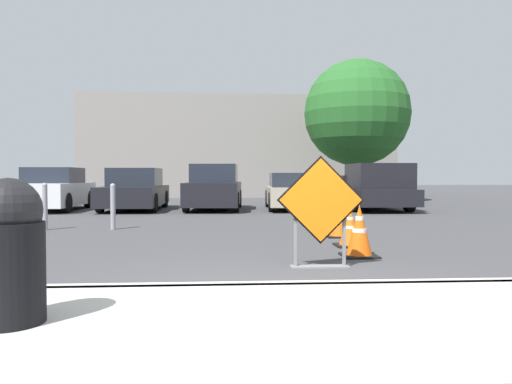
# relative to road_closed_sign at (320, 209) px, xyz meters

# --- Properties ---
(ground_plane) EXTENTS (96.00, 96.00, 0.00)m
(ground_plane) POSITION_rel_road_closed_sign_xyz_m (-0.82, 8.49, -0.78)
(ground_plane) COLOR #3D3D3F
(sidewalk_strip) EXTENTS (28.94, 2.47, 0.14)m
(sidewalk_strip) POSITION_rel_road_closed_sign_xyz_m (-0.82, -2.74, -0.71)
(sidewalk_strip) COLOR #ADAAA3
(sidewalk_strip) RESTS_ON ground_plane
(curb_lip) EXTENTS (28.94, 0.20, 0.14)m
(curb_lip) POSITION_rel_road_closed_sign_xyz_m (-0.82, -1.51, -0.71)
(curb_lip) COLOR #ADAAA3
(curb_lip) RESTS_ON ground_plane
(road_closed_sign) EXTENTS (1.15, 0.20, 1.47)m
(road_closed_sign) POSITION_rel_road_closed_sign_xyz_m (0.00, 0.00, 0.00)
(road_closed_sign) COLOR black
(road_closed_sign) RESTS_ON ground_plane
(traffic_cone_nearest) EXTENTS (0.52, 0.52, 0.78)m
(traffic_cone_nearest) POSITION_rel_road_closed_sign_xyz_m (0.76, 0.87, -0.40)
(traffic_cone_nearest) COLOR black
(traffic_cone_nearest) RESTS_ON ground_plane
(traffic_cone_second) EXTENTS (0.51, 0.51, 0.65)m
(traffic_cone_second) POSITION_rel_road_closed_sign_xyz_m (0.90, 1.95, -0.46)
(traffic_cone_second) COLOR black
(traffic_cone_second) RESTS_ON ground_plane
(traffic_cone_third) EXTENTS (0.52, 0.52, 0.72)m
(traffic_cone_third) POSITION_rel_road_closed_sign_xyz_m (1.02, 3.25, -0.43)
(traffic_cone_third) COLOR black
(traffic_cone_third) RESTS_ON ground_plane
(parked_car_nearest) EXTENTS (1.94, 4.12, 1.49)m
(parked_car_nearest) POSITION_rel_road_closed_sign_xyz_m (-7.20, 11.41, -0.08)
(parked_car_nearest) COLOR silver
(parked_car_nearest) RESTS_ON ground_plane
(parked_car_second) EXTENTS (1.98, 4.40, 1.48)m
(parked_car_second) POSITION_rel_road_closed_sign_xyz_m (-4.39, 11.46, -0.10)
(parked_car_second) COLOR black
(parked_car_second) RESTS_ON ground_plane
(parked_car_third) EXTENTS (2.05, 4.19, 1.61)m
(parked_car_third) POSITION_rel_road_closed_sign_xyz_m (-1.59, 11.32, -0.04)
(parked_car_third) COLOR black
(parked_car_third) RESTS_ON ground_plane
(parked_car_fourth) EXTENTS (1.98, 4.26, 1.31)m
(parked_car_fourth) POSITION_rel_road_closed_sign_xyz_m (1.22, 11.37, -0.16)
(parked_car_fourth) COLOR #A39984
(parked_car_fourth) RESTS_ON ground_plane
(pickup_truck) EXTENTS (2.08, 5.32, 1.62)m
(pickup_truck) POSITION_rel_road_closed_sign_xyz_m (4.02, 11.09, -0.05)
(pickup_truck) COLOR black
(pickup_truck) RESTS_ON ground_plane
(trash_bin) EXTENTS (0.49, 0.49, 1.05)m
(trash_bin) POSITION_rel_road_closed_sign_xyz_m (-2.81, -2.74, -0.11)
(trash_bin) COLOR black
(trash_bin) RESTS_ON sidewalk_strip
(bollard_nearest) EXTENTS (0.12, 0.12, 1.04)m
(bollard_nearest) POSITION_rel_road_closed_sign_xyz_m (-3.74, 4.91, -0.23)
(bollard_nearest) COLOR gray
(bollard_nearest) RESTS_ON ground_plane
(bollard_second) EXTENTS (0.12, 0.12, 1.05)m
(bollard_second) POSITION_rel_road_closed_sign_xyz_m (-5.22, 4.91, -0.23)
(bollard_second) COLOR gray
(bollard_second) RESTS_ON ground_plane
(building_facade_backdrop) EXTENTS (17.58, 5.00, 5.67)m
(building_facade_backdrop) POSITION_rel_road_closed_sign_xyz_m (-0.37, 23.26, 2.06)
(building_facade_backdrop) COLOR gray
(building_facade_backdrop) RESTS_ON ground_plane
(street_tree_behind_lot) EXTENTS (4.86, 4.86, 6.53)m
(street_tree_behind_lot) POSITION_rel_road_closed_sign_xyz_m (4.89, 16.27, 3.32)
(street_tree_behind_lot) COLOR #513823
(street_tree_behind_lot) RESTS_ON ground_plane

